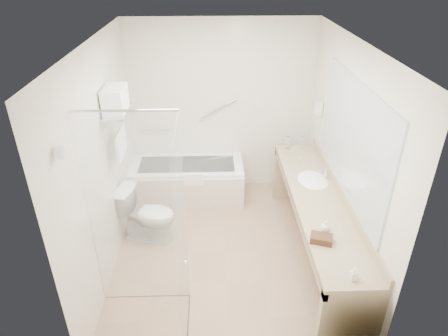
{
  "coord_description": "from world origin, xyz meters",
  "views": [
    {
      "loc": [
        -0.13,
        -3.79,
        3.26
      ],
      "look_at": [
        0.0,
        0.3,
        1.0
      ],
      "focal_mm": 32.0,
      "sensor_mm": 36.0,
      "label": 1
    }
  ],
  "objects_px": {
    "vanity_counter": "(316,214)",
    "water_bottle_left": "(288,143)",
    "toilet": "(148,215)",
    "bathtub": "(188,181)",
    "amenity_basket": "(321,239)"
  },
  "relations": [
    {
      "from": "vanity_counter",
      "to": "water_bottle_left",
      "type": "bearing_deg",
      "value": 95.92
    },
    {
      "from": "toilet",
      "to": "bathtub",
      "type": "bearing_deg",
      "value": -12.26
    },
    {
      "from": "vanity_counter",
      "to": "toilet",
      "type": "height_order",
      "value": "vanity_counter"
    },
    {
      "from": "bathtub",
      "to": "vanity_counter",
      "type": "xyz_separation_m",
      "value": [
        1.52,
        -1.39,
        0.36
      ]
    },
    {
      "from": "bathtub",
      "to": "toilet",
      "type": "bearing_deg",
      "value": -115.67
    },
    {
      "from": "toilet",
      "to": "water_bottle_left",
      "type": "bearing_deg",
      "value": -53.2
    },
    {
      "from": "amenity_basket",
      "to": "water_bottle_left",
      "type": "distance_m",
      "value": 1.98
    },
    {
      "from": "amenity_basket",
      "to": "water_bottle_left",
      "type": "bearing_deg",
      "value": 89.31
    },
    {
      "from": "bathtub",
      "to": "water_bottle_left",
      "type": "xyz_separation_m",
      "value": [
        1.39,
        -0.14,
        0.66
      ]
    },
    {
      "from": "vanity_counter",
      "to": "water_bottle_left",
      "type": "relative_size",
      "value": 14.02
    },
    {
      "from": "vanity_counter",
      "to": "amenity_basket",
      "type": "distance_m",
      "value": 0.79
    },
    {
      "from": "toilet",
      "to": "water_bottle_left",
      "type": "xyz_separation_m",
      "value": [
        1.84,
        0.8,
        0.59
      ]
    },
    {
      "from": "amenity_basket",
      "to": "vanity_counter",
      "type": "bearing_deg",
      "value": 78.19
    },
    {
      "from": "amenity_basket",
      "to": "toilet",
      "type": "bearing_deg",
      "value": 146.94
    },
    {
      "from": "bathtub",
      "to": "toilet",
      "type": "distance_m",
      "value": 1.04
    }
  ]
}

